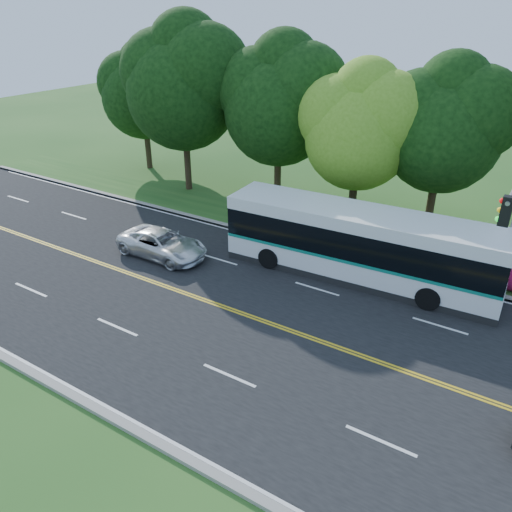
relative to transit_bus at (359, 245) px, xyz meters
The scene contains 9 objects.
ground 5.83m from the transit_bus, 95.74° to the right, with size 120.00×120.00×0.00m, color #26541C.
road 5.82m from the transit_bus, 95.74° to the right, with size 60.00×14.00×0.02m, color black.
curb_north 2.32m from the transit_bus, 109.32° to the left, with size 60.00×0.30×0.15m, color gray.
curb_south 12.82m from the transit_bus, 92.52° to the right, with size 60.00×0.30×0.15m, color gray.
grass_verge 3.84m from the transit_bus, 99.21° to the left, with size 60.00×4.00×0.10m, color #26541C.
lane_markings 5.83m from the transit_bus, 96.70° to the right, with size 57.60×13.82×0.00m.
tree_row 10.08m from the transit_bus, 130.99° to the left, with size 44.70×9.10×13.84m.
transit_bus is the anchor object (origin of this frame).
suv 9.85m from the transit_bus, 160.71° to the right, with size 2.24×4.85×1.35m, color white.
Camera 1 is at (7.56, -14.58, 11.68)m, focal length 35.00 mm.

